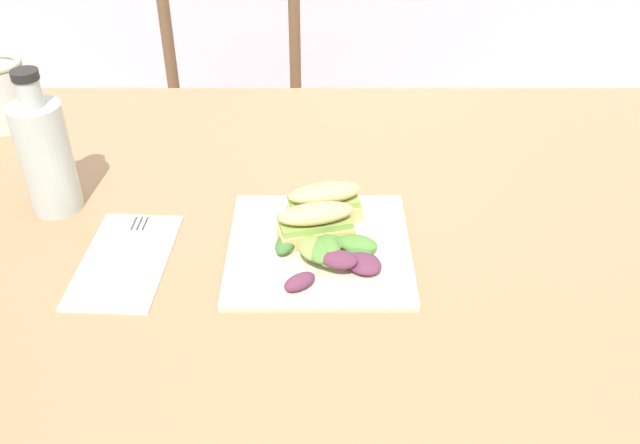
{
  "coord_description": "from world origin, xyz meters",
  "views": [
    {
      "loc": [
        -0.11,
        -0.73,
        1.31
      ],
      "look_at": [
        -0.12,
        0.05,
        0.76
      ],
      "focal_mm": 39.03,
      "sensor_mm": 36.0,
      "label": 1
    }
  ],
  "objects_px": {
    "chair_wooden_far": "(246,128)",
    "plate_lunch": "(320,248)",
    "dining_table": "(353,297)",
    "bottle_cold_brew": "(48,161)",
    "mason_jar_iced_tea": "(4,96)",
    "sandwich_half_back": "(325,202)",
    "fork_on_napkin": "(129,250)",
    "sandwich_half_front": "(317,223)"
  },
  "relations": [
    {
      "from": "dining_table",
      "to": "fork_on_napkin",
      "type": "height_order",
      "value": "fork_on_napkin"
    },
    {
      "from": "dining_table",
      "to": "bottle_cold_brew",
      "type": "height_order",
      "value": "bottle_cold_brew"
    },
    {
      "from": "chair_wooden_far",
      "to": "sandwich_half_front",
      "type": "bearing_deg",
      "value": -77.86
    },
    {
      "from": "dining_table",
      "to": "fork_on_napkin",
      "type": "bearing_deg",
      "value": -174.14
    },
    {
      "from": "sandwich_half_back",
      "to": "mason_jar_iced_tea",
      "type": "distance_m",
      "value": 0.64
    },
    {
      "from": "sandwich_half_back",
      "to": "mason_jar_iced_tea",
      "type": "relative_size",
      "value": 0.9
    },
    {
      "from": "sandwich_half_front",
      "to": "bottle_cold_brew",
      "type": "relative_size",
      "value": 0.51
    },
    {
      "from": "dining_table",
      "to": "chair_wooden_far",
      "type": "distance_m",
      "value": 0.95
    },
    {
      "from": "chair_wooden_far",
      "to": "bottle_cold_brew",
      "type": "height_order",
      "value": "bottle_cold_brew"
    },
    {
      "from": "chair_wooden_far",
      "to": "sandwich_half_back",
      "type": "bearing_deg",
      "value": -76.4
    },
    {
      "from": "fork_on_napkin",
      "to": "bottle_cold_brew",
      "type": "height_order",
      "value": "bottle_cold_brew"
    },
    {
      "from": "dining_table",
      "to": "sandwich_half_front",
      "type": "xyz_separation_m",
      "value": [
        -0.05,
        -0.01,
        0.14
      ]
    },
    {
      "from": "dining_table",
      "to": "plate_lunch",
      "type": "xyz_separation_m",
      "value": [
        -0.05,
        -0.03,
        0.11
      ]
    },
    {
      "from": "dining_table",
      "to": "fork_on_napkin",
      "type": "relative_size",
      "value": 7.72
    },
    {
      "from": "bottle_cold_brew",
      "to": "mason_jar_iced_tea",
      "type": "relative_size",
      "value": 1.75
    },
    {
      "from": "sandwich_half_front",
      "to": "mason_jar_iced_tea",
      "type": "xyz_separation_m",
      "value": [
        -0.55,
        0.36,
        0.02
      ]
    },
    {
      "from": "chair_wooden_far",
      "to": "bottle_cold_brew",
      "type": "relative_size",
      "value": 4.06
    },
    {
      "from": "plate_lunch",
      "to": "sandwich_half_back",
      "type": "relative_size",
      "value": 2.23
    },
    {
      "from": "dining_table",
      "to": "plate_lunch",
      "type": "bearing_deg",
      "value": -151.62
    },
    {
      "from": "plate_lunch",
      "to": "sandwich_half_front",
      "type": "xyz_separation_m",
      "value": [
        -0.0,
        0.01,
        0.03
      ]
    },
    {
      "from": "sandwich_half_back",
      "to": "sandwich_half_front",
      "type": "bearing_deg",
      "value": -103.36
    },
    {
      "from": "fork_on_napkin",
      "to": "mason_jar_iced_tea",
      "type": "height_order",
      "value": "mason_jar_iced_tea"
    },
    {
      "from": "chair_wooden_far",
      "to": "plate_lunch",
      "type": "relative_size",
      "value": 3.56
    },
    {
      "from": "dining_table",
      "to": "sandwich_half_back",
      "type": "relative_size",
      "value": 13.06
    },
    {
      "from": "sandwich_half_back",
      "to": "mason_jar_iced_tea",
      "type": "xyz_separation_m",
      "value": [
        -0.56,
        0.31,
        0.02
      ]
    },
    {
      "from": "fork_on_napkin",
      "to": "sandwich_half_front",
      "type": "bearing_deg",
      "value": 3.9
    },
    {
      "from": "sandwich_half_back",
      "to": "fork_on_napkin",
      "type": "xyz_separation_m",
      "value": [
        -0.26,
        -0.07,
        -0.03
      ]
    },
    {
      "from": "dining_table",
      "to": "bottle_cold_brew",
      "type": "bearing_deg",
      "value": 169.38
    },
    {
      "from": "chair_wooden_far",
      "to": "bottle_cold_brew",
      "type": "xyz_separation_m",
      "value": [
        -0.19,
        -0.81,
        0.37
      ]
    },
    {
      "from": "plate_lunch",
      "to": "mason_jar_iced_tea",
      "type": "bearing_deg",
      "value": 146.15
    },
    {
      "from": "sandwich_half_back",
      "to": "fork_on_napkin",
      "type": "height_order",
      "value": "sandwich_half_back"
    },
    {
      "from": "bottle_cold_brew",
      "to": "sandwich_half_back",
      "type": "bearing_deg",
      "value": -6.56
    },
    {
      "from": "sandwich_half_back",
      "to": "fork_on_napkin",
      "type": "relative_size",
      "value": 0.59
    },
    {
      "from": "dining_table",
      "to": "fork_on_napkin",
      "type": "xyz_separation_m",
      "value": [
        -0.31,
        -0.03,
        0.11
      ]
    },
    {
      "from": "plate_lunch",
      "to": "sandwich_half_front",
      "type": "bearing_deg",
      "value": 109.33
    },
    {
      "from": "dining_table",
      "to": "chair_wooden_far",
      "type": "xyz_separation_m",
      "value": [
        -0.25,
        0.89,
        -0.19
      ]
    },
    {
      "from": "chair_wooden_far",
      "to": "plate_lunch",
      "type": "xyz_separation_m",
      "value": [
        0.2,
        -0.92,
        0.3
      ]
    },
    {
      "from": "chair_wooden_far",
      "to": "mason_jar_iced_tea",
      "type": "bearing_deg",
      "value": -122.78
    },
    {
      "from": "plate_lunch",
      "to": "sandwich_half_back",
      "type": "bearing_deg",
      "value": 83.08
    },
    {
      "from": "bottle_cold_brew",
      "to": "dining_table",
      "type": "bearing_deg",
      "value": -10.62
    },
    {
      "from": "chair_wooden_far",
      "to": "sandwich_half_back",
      "type": "height_order",
      "value": "chair_wooden_far"
    },
    {
      "from": "plate_lunch",
      "to": "fork_on_napkin",
      "type": "distance_m",
      "value": 0.26
    }
  ]
}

